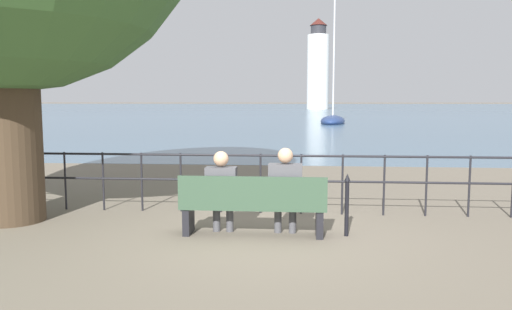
{
  "coord_description": "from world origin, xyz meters",
  "views": [
    {
      "loc": [
        0.64,
        -7.16,
        1.97
      ],
      "look_at": [
        0.0,
        0.5,
        1.13
      ],
      "focal_mm": 35.0,
      "sensor_mm": 36.0,
      "label": 1
    }
  ],
  "objects_px": {
    "sailboat_2": "(333,120)",
    "harbor_lighthouse": "(318,67)",
    "seated_person_right": "(285,188)",
    "seated_person_left": "(222,188)",
    "closed_umbrella": "(347,201)",
    "park_bench": "(253,206)"
  },
  "relations": [
    {
      "from": "seated_person_left",
      "to": "sailboat_2",
      "type": "relative_size",
      "value": 0.1
    },
    {
      "from": "seated_person_left",
      "to": "sailboat_2",
      "type": "xyz_separation_m",
      "value": [
        4.11,
        36.17,
        -0.36
      ]
    },
    {
      "from": "closed_umbrella",
      "to": "sailboat_2",
      "type": "distance_m",
      "value": 36.21
    },
    {
      "from": "park_bench",
      "to": "harbor_lighthouse",
      "type": "distance_m",
      "value": 106.97
    },
    {
      "from": "seated_person_right",
      "to": "harbor_lighthouse",
      "type": "height_order",
      "value": "harbor_lighthouse"
    },
    {
      "from": "park_bench",
      "to": "seated_person_right",
      "type": "xyz_separation_m",
      "value": [
        0.47,
        0.08,
        0.27
      ]
    },
    {
      "from": "sailboat_2",
      "to": "seated_person_left",
      "type": "bearing_deg",
      "value": -88.57
    },
    {
      "from": "seated_person_left",
      "to": "closed_umbrella",
      "type": "bearing_deg",
      "value": 1.07
    },
    {
      "from": "seated_person_left",
      "to": "harbor_lighthouse",
      "type": "height_order",
      "value": "harbor_lighthouse"
    },
    {
      "from": "seated_person_right",
      "to": "closed_umbrella",
      "type": "bearing_deg",
      "value": 2.36
    },
    {
      "from": "park_bench",
      "to": "harbor_lighthouse",
      "type": "relative_size",
      "value": 0.11
    },
    {
      "from": "seated_person_left",
      "to": "sailboat_2",
      "type": "height_order",
      "value": "sailboat_2"
    },
    {
      "from": "closed_umbrella",
      "to": "seated_person_left",
      "type": "bearing_deg",
      "value": -178.93
    },
    {
      "from": "harbor_lighthouse",
      "to": "closed_umbrella",
      "type": "bearing_deg",
      "value": -91.97
    },
    {
      "from": "sailboat_2",
      "to": "harbor_lighthouse",
      "type": "height_order",
      "value": "harbor_lighthouse"
    },
    {
      "from": "park_bench",
      "to": "seated_person_left",
      "type": "bearing_deg",
      "value": 170.46
    },
    {
      "from": "park_bench",
      "to": "closed_umbrella",
      "type": "height_order",
      "value": "closed_umbrella"
    },
    {
      "from": "seated_person_left",
      "to": "harbor_lighthouse",
      "type": "xyz_separation_m",
      "value": [
        5.5,
        106.4,
        8.67
      ]
    },
    {
      "from": "park_bench",
      "to": "closed_umbrella",
      "type": "xyz_separation_m",
      "value": [
        1.37,
        0.11,
        0.07
      ]
    },
    {
      "from": "sailboat_2",
      "to": "harbor_lighthouse",
      "type": "distance_m",
      "value": 70.82
    },
    {
      "from": "park_bench",
      "to": "harbor_lighthouse",
      "type": "height_order",
      "value": "harbor_lighthouse"
    },
    {
      "from": "seated_person_right",
      "to": "harbor_lighthouse",
      "type": "relative_size",
      "value": 0.06
    }
  ]
}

